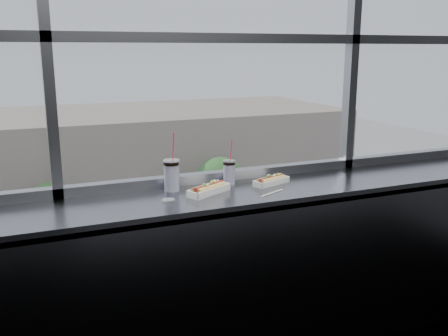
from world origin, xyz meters
name	(u,v)px	position (x,y,z in m)	size (l,w,h in m)	color
wall_back_lower	(219,259)	(0.00, 1.50, 0.55)	(6.00, 6.00, 0.00)	black
counter	(235,196)	(0.00, 1.23, 1.07)	(6.00, 0.55, 0.06)	gray
counter_fascia	(253,293)	(0.00, 0.97, 0.55)	(6.00, 0.04, 1.04)	gray
hotdog_tray_left	(209,189)	(-0.17, 1.23, 1.13)	(0.30, 0.22, 0.07)	white
hotdog_tray_right	(271,180)	(0.27, 1.28, 1.13)	(0.27, 0.16, 0.06)	white
soda_cup_left	(172,174)	(-0.35, 1.38, 1.21)	(0.10, 0.10, 0.36)	white
soda_cup_right	(229,171)	(0.03, 1.38, 1.19)	(0.08, 0.08, 0.29)	white
loose_straw	(272,193)	(0.18, 1.09, 1.10)	(0.01, 0.01, 0.21)	white
wrapper	(168,200)	(-0.43, 1.18, 1.11)	(0.09, 0.06, 0.02)	silver
plaza_ground	(38,196)	(0.00, 45.00, -11.00)	(120.00, 120.00, 0.00)	gray
street_asphalt	(63,324)	(0.00, 21.50, -10.97)	(80.00, 10.00, 0.06)	black
far_sidewalk	(51,261)	(0.00, 29.50, -10.98)	(80.00, 6.00, 0.04)	gray
far_building	(37,166)	(0.00, 39.50, -7.00)	(50.00, 14.00, 8.00)	gray
car_far_c	(278,235)	(13.96, 25.50, -9.86)	(6.48, 2.70, 2.16)	#AEAEAE
car_near_d	(195,321)	(5.36, 17.50, -9.85)	(6.56, 2.73, 2.19)	beige
car_far_b	(59,272)	(0.20, 25.50, -9.99)	(5.70, 2.38, 1.90)	maroon
pedestrian_c	(122,233)	(4.67, 30.33, -10.05)	(0.81, 0.61, 1.82)	#66605B
pedestrian_b	(18,247)	(-1.82, 30.39, -10.05)	(0.81, 0.61, 1.82)	#66605B
tree_center	(51,209)	(0.30, 29.50, -7.56)	(3.24, 3.24, 5.07)	#47382B
tree_right	(220,183)	(11.46, 29.50, -7.12)	(3.66, 3.66, 5.72)	#47382B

